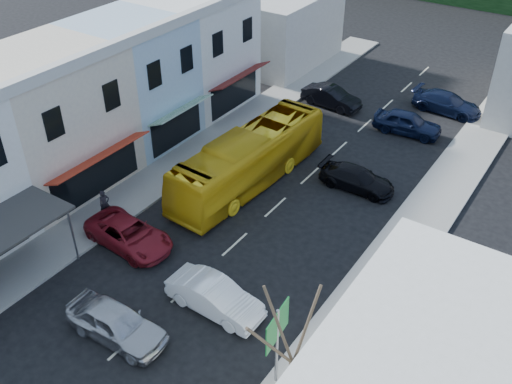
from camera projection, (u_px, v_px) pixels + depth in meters
name	position (u px, v px, depth m)	size (l,w,h in m)	color
ground	(186.00, 289.00, 27.27)	(120.00, 120.00, 0.00)	black
sidewalk_left	(195.00, 154.00, 37.50)	(3.00, 52.00, 0.15)	gray
sidewalk_right	(413.00, 234.00, 30.61)	(3.00, 52.00, 0.15)	gray
shopfront_row	(74.00, 109.00, 34.16)	(8.25, 30.00, 8.00)	silver
distant_block_left	(276.00, 27.00, 49.53)	(8.00, 10.00, 6.00)	#B7B2A8
bus	(249.00, 161.00, 33.99)	(2.50, 11.60, 3.10)	gold
car_silver	(116.00, 325.00, 24.48)	(1.80, 4.40, 1.40)	silver
car_white	(215.00, 298.00, 25.80)	(1.80, 4.40, 1.40)	white
car_red	(129.00, 234.00, 29.58)	(1.90, 4.60, 1.40)	maroon
car_black_near	(357.00, 178.00, 33.95)	(1.84, 4.50, 1.40)	black
car_navy_mid	(407.00, 124.00, 39.63)	(1.80, 4.40, 1.40)	black
car_black_far	(331.00, 98.00, 43.12)	(1.80, 4.40, 1.40)	black
car_navy_far	(447.00, 103.00, 42.32)	(1.84, 4.50, 1.40)	black
pedestrian_left	(105.00, 203.00, 31.32)	(0.60, 0.40, 1.70)	black
direction_sign	(277.00, 348.00, 21.74)	(0.39, 1.85, 4.09)	#105F24
street_tree	(293.00, 363.00, 19.00)	(2.49, 2.49, 7.60)	#332A20
traffic_signal	(506.00, 67.00, 44.12)	(0.53, 0.94, 4.50)	black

